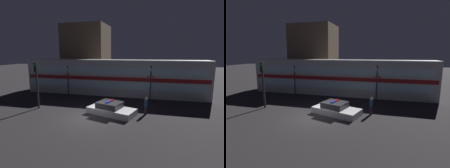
{
  "view_description": "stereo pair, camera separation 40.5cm",
  "coord_description": "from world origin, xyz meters",
  "views": [
    {
      "loc": [
        5.29,
        -13.07,
        5.45
      ],
      "look_at": [
        0.74,
        5.26,
        2.05
      ],
      "focal_mm": 28.0,
      "sensor_mm": 36.0,
      "label": 1
    },
    {
      "loc": [
        5.68,
        -12.97,
        5.45
      ],
      "look_at": [
        0.74,
        5.26,
        2.05
      ],
      "focal_mm": 28.0,
      "sensor_mm": 36.0,
      "label": 2
    }
  ],
  "objects": [
    {
      "name": "building_left",
      "position": [
        -6.42,
        15.91,
        5.04
      ],
      "size": [
        7.12,
        6.15,
        10.08
      ],
      "color": "brown",
      "rests_on": "ground_plane"
    },
    {
      "name": "ground_plane",
      "position": [
        0.0,
        0.0,
        0.0
      ],
      "size": [
        120.0,
        120.0,
        0.0
      ],
      "primitive_type": "plane",
      "color": "#262326"
    },
    {
      "name": "crossing_signal_near",
      "position": [
        4.86,
        6.21,
        2.25
      ],
      "size": [
        0.75,
        0.34,
        4.1
      ],
      "color": "#2D2D33",
      "rests_on": "ground_plane"
    },
    {
      "name": "crossing_signal_far",
      "position": [
        -5.16,
        6.32,
        2.13
      ],
      "size": [
        0.75,
        0.34,
        3.85
      ],
      "color": "#2D2D33",
      "rests_on": "ground_plane"
    },
    {
      "name": "train",
      "position": [
        -0.14,
        8.99,
        2.28
      ],
      "size": [
        23.36,
        2.84,
        4.55
      ],
      "color": "#B7BABF",
      "rests_on": "ground_plane"
    },
    {
      "name": "police_car",
      "position": [
        1.57,
        1.52,
        0.44
      ],
      "size": [
        4.64,
        3.06,
        1.21
      ],
      "rotation": [
        0.0,
        0.0,
        -0.29
      ],
      "color": "silver",
      "rests_on": "ground_plane"
    },
    {
      "name": "pedestrian",
      "position": [
        4.62,
        2.12,
        0.81
      ],
      "size": [
        0.26,
        0.26,
        1.57
      ],
      "color": "#2D2833",
      "rests_on": "ground_plane"
    },
    {
      "name": "traffic_light_corner",
      "position": [
        -5.81,
        1.36,
        2.78
      ],
      "size": [
        0.3,
        0.46,
        4.49
      ],
      "color": "#2D2D33",
      "rests_on": "ground_plane"
    }
  ]
}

